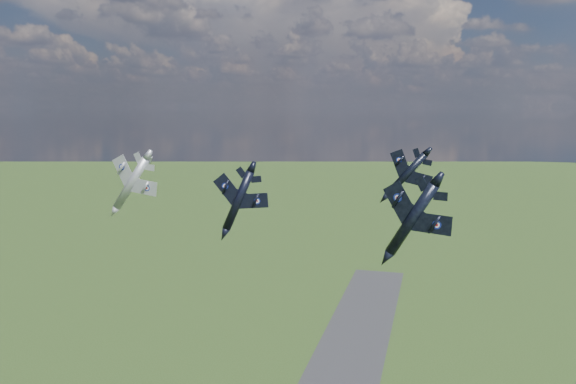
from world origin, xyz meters
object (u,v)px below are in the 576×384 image
(jet_lead_navy, at_px, (238,200))
(jet_left_silver, at_px, (131,183))
(jet_right_navy, at_px, (412,219))
(jet_high_navy, at_px, (406,175))

(jet_lead_navy, relative_size, jet_left_silver, 0.88)
(jet_right_navy, bearing_deg, jet_left_silver, 172.99)
(jet_high_navy, bearing_deg, jet_left_silver, -166.81)
(jet_right_navy, xyz_separation_m, jet_high_navy, (-2.43, 29.51, 2.11))
(jet_lead_navy, relative_size, jet_right_navy, 0.94)
(jet_right_navy, height_order, jet_high_navy, jet_high_navy)
(jet_high_navy, xyz_separation_m, jet_left_silver, (-48.81, -9.63, -1.96))
(jet_left_silver, bearing_deg, jet_right_navy, -18.29)
(jet_lead_navy, xyz_separation_m, jet_left_silver, (-24.13, 9.15, 0.64))
(jet_lead_navy, xyz_separation_m, jet_high_navy, (24.68, 18.78, 2.60))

